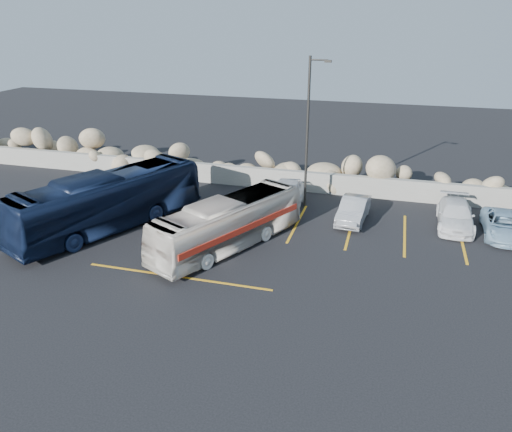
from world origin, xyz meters
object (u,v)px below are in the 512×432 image
(tour_coach, at_px, (108,201))
(car_a, at_px, (286,196))
(lamppost, at_px, (308,130))
(car_c, at_px, (455,215))
(car_b, at_px, (354,210))
(car_d, at_px, (504,225))
(vintage_bus, at_px, (228,223))

(tour_coach, height_order, car_a, tour_coach)
(lamppost, xyz_separation_m, car_c, (7.72, -0.75, -3.69))
(lamppost, xyz_separation_m, car_b, (2.74, -1.38, -3.70))
(lamppost, height_order, car_b, lamppost)
(car_c, bearing_deg, lamppost, 175.75)
(car_a, distance_m, car_d, 10.84)
(car_a, height_order, car_c, car_a)
(vintage_bus, distance_m, car_c, 11.48)
(vintage_bus, relative_size, tour_coach, 0.82)
(tour_coach, height_order, car_c, tour_coach)
(vintage_bus, bearing_deg, car_a, 100.24)
(car_b, distance_m, car_d, 7.13)
(lamppost, distance_m, tour_coach, 10.82)
(lamppost, relative_size, vintage_bus, 0.97)
(tour_coach, bearing_deg, car_b, 44.36)
(car_a, relative_size, car_c, 1.06)
(lamppost, relative_size, car_a, 1.82)
(car_b, distance_m, car_c, 5.02)
(vintage_bus, bearing_deg, car_b, 67.89)
(car_c, xyz_separation_m, car_d, (2.16, -0.58, -0.05))
(tour_coach, xyz_separation_m, car_d, (18.70, 4.23, -0.86))
(car_c, height_order, car_d, car_c)
(tour_coach, height_order, car_b, tour_coach)
(lamppost, bearing_deg, car_d, -7.68)
(tour_coach, distance_m, car_a, 9.26)
(vintage_bus, distance_m, car_d, 13.21)
(vintage_bus, bearing_deg, lamppost, 93.90)
(vintage_bus, relative_size, car_b, 2.27)
(car_a, bearing_deg, vintage_bus, -111.63)
(lamppost, relative_size, car_c, 1.93)
(tour_coach, relative_size, car_a, 2.30)
(lamppost, height_order, car_d, lamppost)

